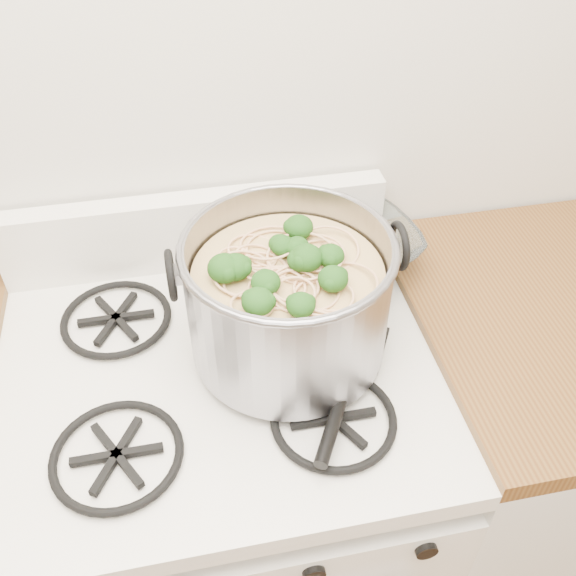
# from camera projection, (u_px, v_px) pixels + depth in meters

# --- Properties ---
(gas_range) EXTENTS (0.76, 0.66, 0.92)m
(gas_range) POSITION_uv_depth(u_px,v_px,m) (233.00, 507.00, 1.43)
(gas_range) COLOR white
(gas_range) RESTS_ON ground
(stock_pot) EXTENTS (0.37, 0.34, 0.23)m
(stock_pot) POSITION_uv_depth(u_px,v_px,m) (288.00, 300.00, 1.06)
(stock_pot) COLOR gray
(stock_pot) RESTS_ON gas_range
(spatula) EXTENTS (0.40, 0.41, 0.02)m
(spatula) POSITION_uv_depth(u_px,v_px,m) (359.00, 343.00, 1.12)
(spatula) COLOR black
(spatula) RESTS_ON gas_range
(glass_bowl) EXTENTS (0.16, 0.16, 0.03)m
(glass_bowl) POSITION_uv_depth(u_px,v_px,m) (332.00, 254.00, 1.29)
(glass_bowl) COLOR white
(glass_bowl) RESTS_ON gas_range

